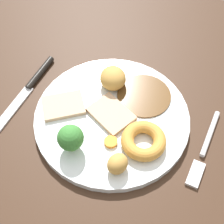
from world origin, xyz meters
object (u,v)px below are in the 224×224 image
at_px(dinner_plate, 112,118).
at_px(yorkshire_pudding, 144,141).
at_px(carrot_coin_front, 111,142).
at_px(knife, 31,85).
at_px(roast_potato_left, 117,164).
at_px(broccoli_floret, 71,138).
at_px(fork, 204,149).
at_px(roast_potato_right, 113,78).
at_px(meat_slice_under, 63,105).
at_px(meat_slice_main, 111,113).

distance_m(dinner_plate, yorkshire_pudding, 0.08).
distance_m(dinner_plate, carrot_coin_front, 0.06).
bearing_deg(knife, roast_potato_left, 68.06).
height_order(yorkshire_pudding, broccoli_floret, broccoli_floret).
distance_m(dinner_plate, fork, 0.17).
bearing_deg(broccoli_floret, knife, -32.42).
relative_size(roast_potato_right, fork, 0.34).
bearing_deg(dinner_plate, meat_slice_under, 12.61).
bearing_deg(roast_potato_right, roast_potato_left, 116.90).
bearing_deg(broccoli_floret, fork, -155.18).
relative_size(roast_potato_right, carrot_coin_front, 2.32).
distance_m(roast_potato_left, knife, 0.24).
relative_size(yorkshire_pudding, fork, 0.48).
bearing_deg(fork, meat_slice_main, -86.39).
relative_size(carrot_coin_front, knife, 0.12).
bearing_deg(carrot_coin_front, yorkshire_pudding, -157.59).
bearing_deg(broccoli_floret, carrot_coin_front, -148.51).
bearing_deg(meat_slice_main, roast_potato_left, 119.99).
xyz_separation_m(dinner_plate, meat_slice_main, (0.00, -0.00, 0.01)).
distance_m(broccoli_floret, fork, 0.22).
bearing_deg(roast_potato_right, meat_slice_main, 112.24).
height_order(yorkshire_pudding, knife, yorkshire_pudding).
relative_size(yorkshire_pudding, roast_potato_right, 1.44).
distance_m(meat_slice_main, meat_slice_under, 0.09).
xyz_separation_m(roast_potato_left, roast_potato_right, (0.08, -0.15, 0.00)).
bearing_deg(roast_potato_right, fork, 163.92).
height_order(broccoli_floret, fork, broccoli_floret).
relative_size(dinner_plate, roast_potato_left, 7.68).
distance_m(carrot_coin_front, knife, 0.20).
relative_size(fork, knife, 0.83).
xyz_separation_m(meat_slice_main, fork, (-0.17, -0.01, -0.01)).
height_order(dinner_plate, yorkshire_pudding, yorkshire_pudding).
distance_m(dinner_plate, broccoli_floret, 0.10).
bearing_deg(roast_potato_left, dinner_plate, -60.63).
bearing_deg(broccoli_floret, meat_slice_main, -110.29).
xyz_separation_m(yorkshire_pudding, knife, (0.24, -0.04, -0.02)).
distance_m(roast_potato_right, carrot_coin_front, 0.12).
xyz_separation_m(dinner_plate, knife, (0.17, -0.00, -0.00)).
relative_size(dinner_plate, knife, 1.46).
relative_size(meat_slice_under, knife, 0.39).
distance_m(dinner_plate, roast_potato_right, 0.07).
bearing_deg(fork, broccoli_floret, -64.02).
distance_m(meat_slice_under, roast_potato_left, 0.15).
xyz_separation_m(yorkshire_pudding, roast_potato_left, (0.02, 0.06, 0.00)).
distance_m(yorkshire_pudding, broccoli_floret, 0.12).
relative_size(meat_slice_under, fork, 0.47).
xyz_separation_m(meat_slice_under, broccoli_floret, (-0.05, 0.06, 0.02)).
xyz_separation_m(roast_potato_right, fork, (-0.19, 0.06, -0.03)).
bearing_deg(meat_slice_main, broccoli_floret, 69.71).
distance_m(carrot_coin_front, broccoli_floret, 0.07).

